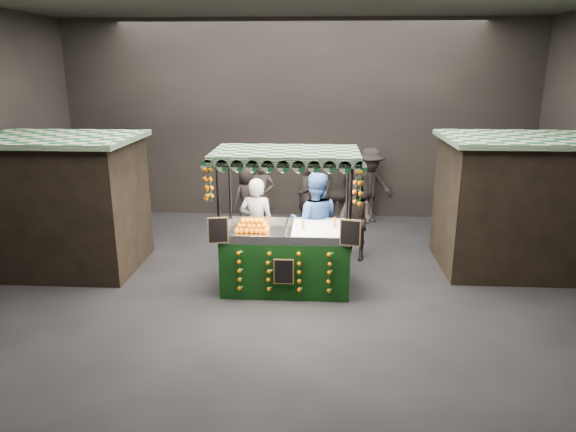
{
  "coord_description": "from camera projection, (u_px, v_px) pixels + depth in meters",
  "views": [
    {
      "loc": [
        0.58,
        -8.55,
        3.91
      ],
      "look_at": [
        0.01,
        0.56,
        1.25
      ],
      "focal_mm": 32.79,
      "sensor_mm": 36.0,
      "label": 1
    }
  ],
  "objects": [
    {
      "name": "shopper_5",
      "position": [
        488.0,
        203.0,
        12.24
      ],
      "size": [
        1.44,
        1.22,
        1.56
      ],
      "rotation": [
        0.0,
        0.0,
        2.52
      ],
      "color": "#2E2925",
      "rests_on": "ground"
    },
    {
      "name": "ground",
      "position": [
        286.0,
        292.0,
        9.32
      ],
      "size": [
        12.0,
        12.0,
        0.0
      ],
      "primitive_type": "plane",
      "color": "black",
      "rests_on": "ground"
    },
    {
      "name": "shopper_6",
      "position": [
        306.0,
        196.0,
        12.8
      ],
      "size": [
        0.63,
        0.71,
        1.62
      ],
      "rotation": [
        0.0,
        0.0,
        -1.05
      ],
      "color": "black",
      "rests_on": "ground"
    },
    {
      "name": "shopper_2",
      "position": [
        338.0,
        192.0,
        12.59
      ],
      "size": [
        1.15,
        0.62,
        1.86
      ],
      "rotation": [
        0.0,
        0.0,
        2.99
      ],
      "color": "black",
      "rests_on": "ground"
    },
    {
      "name": "vendor_grey",
      "position": [
        257.0,
        225.0,
        10.14
      ],
      "size": [
        0.71,
        0.51,
        1.84
      ],
      "rotation": [
        0.0,
        0.0,
        3.04
      ],
      "color": "slate",
      "rests_on": "ground"
    },
    {
      "name": "neighbour_stall_left",
      "position": [
        63.0,
        203.0,
        10.18
      ],
      "size": [
        3.0,
        2.2,
        2.6
      ],
      "color": "black",
      "rests_on": "ground"
    },
    {
      "name": "shopper_0",
      "position": [
        261.0,
        196.0,
        12.47
      ],
      "size": [
        0.65,
        0.44,
        1.75
      ],
      "rotation": [
        0.0,
        0.0,
        -0.04
      ],
      "color": "#2B2523",
      "rests_on": "ground"
    },
    {
      "name": "neighbour_stall_right",
      "position": [
        518.0,
        204.0,
        10.13
      ],
      "size": [
        3.0,
        2.2,
        2.6
      ],
      "color": "black",
      "rests_on": "ground"
    },
    {
      "name": "market_hall",
      "position": [
        285.0,
        98.0,
        8.38
      ],
      "size": [
        12.1,
        10.1,
        5.05
      ],
      "color": "black",
      "rests_on": "ground"
    },
    {
      "name": "shopper_4",
      "position": [
        248.0,
        198.0,
        12.64
      ],
      "size": [
        0.91,
        0.87,
        1.56
      ],
      "rotation": [
        0.0,
        0.0,
        3.84
      ],
      "color": "black",
      "rests_on": "ground"
    },
    {
      "name": "shopper_3",
      "position": [
        370.0,
        186.0,
        13.24
      ],
      "size": [
        1.41,
        1.19,
        1.9
      ],
      "rotation": [
        0.0,
        0.0,
        0.48
      ],
      "color": "black",
      "rests_on": "ground"
    },
    {
      "name": "shopper_1",
      "position": [
        355.0,
        220.0,
        10.74
      ],
      "size": [
        1.0,
        1.01,
        1.65
      ],
      "rotation": [
        0.0,
        0.0,
        -0.81
      ],
      "color": "black",
      "rests_on": "ground"
    },
    {
      "name": "juice_stall",
      "position": [
        287.0,
        247.0,
        9.32
      ],
      "size": [
        2.58,
        1.52,
        2.5
      ],
      "color": "black",
      "rests_on": "ground"
    },
    {
      "name": "vendor_blue",
      "position": [
        315.0,
        223.0,
        10.02
      ],
      "size": [
        0.97,
        0.76,
        1.96
      ],
      "rotation": [
        0.0,
        0.0,
        3.12
      ],
      "color": "navy",
      "rests_on": "ground"
    }
  ]
}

